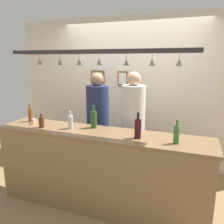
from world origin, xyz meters
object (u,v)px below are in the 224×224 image
person_middle_white_patterned_shirt (133,119)px  bottle_beer_amber_tall (30,115)px  cupcake (33,121)px  picture_frame_crest (123,79)px  bottle_champagne_green (94,119)px  bottle_beer_green_import (176,134)px  bottle_beer_brown_stubby (41,122)px  person_left_navy_shirt (98,117)px  bottle_soda_clear (71,122)px  picture_frame_caricature (98,80)px  bottle_wine_dark_red (138,128)px

person_middle_white_patterned_shirt → bottle_beer_amber_tall: size_ratio=6.59×
cupcake → picture_frame_crest: bearing=58.2°
person_middle_white_patterned_shirt → cupcake: person_middle_white_patterned_shirt is taller
person_middle_white_patterned_shirt → picture_frame_crest: (-0.41, 0.77, 0.51)m
person_middle_white_patterned_shirt → bottle_champagne_green: bearing=-129.1°
person_middle_white_patterned_shirt → bottle_beer_green_import: (0.66, -0.70, 0.08)m
bottle_beer_brown_stubby → person_left_navy_shirt: bearing=55.6°
bottle_soda_clear → picture_frame_crest: (0.25, 1.40, 0.45)m
picture_frame_caricature → picture_frame_crest: size_ratio=1.31×
bottle_wine_dark_red → picture_frame_crest: 1.64m
bottle_soda_clear → bottle_beer_amber_tall: bearing=172.3°
bottle_wine_dark_red → bottle_champagne_green: same height
person_left_navy_shirt → picture_frame_caricature: bearing=113.4°
bottle_beer_brown_stubby → bottle_beer_amber_tall: (-0.33, 0.18, 0.03)m
bottle_beer_brown_stubby → bottle_champagne_green: size_ratio=0.60×
bottle_soda_clear → cupcake: 0.61m
bottle_soda_clear → person_left_navy_shirt: bearing=80.7°
bottle_soda_clear → bottle_champagne_green: bottle_champagne_green is taller
bottle_soda_clear → cupcake: size_ratio=2.95×
bottle_wine_dark_red → cupcake: (-1.50, 0.07, -0.08)m
bottle_wine_dark_red → bottle_beer_brown_stubby: (-1.28, -0.03, -0.05)m
person_left_navy_shirt → picture_frame_crest: bearing=79.1°
bottle_soda_clear → bottle_champagne_green: (0.26, 0.14, 0.03)m
picture_frame_caricature → bottle_beer_amber_tall: bearing=-110.3°
bottle_beer_amber_tall → bottle_champagne_green: bearing=2.4°
person_left_navy_shirt → person_middle_white_patterned_shirt: person_middle_white_patterned_shirt is taller
bottle_wine_dark_red → bottle_beer_green_import: (0.42, -0.02, -0.01)m
person_middle_white_patterned_shirt → picture_frame_caricature: person_middle_white_patterned_shirt is taller
person_middle_white_patterned_shirt → bottle_soda_clear: 0.91m
person_left_navy_shirt → picture_frame_crest: (0.15, 0.77, 0.53)m
bottle_soda_clear → bottle_champagne_green: size_ratio=0.77×
cupcake → bottle_wine_dark_red: bearing=-2.8°
picture_frame_caricature → bottle_soda_clear: bearing=-80.6°
bottle_beer_brown_stubby → bottle_beer_green_import: (1.70, 0.01, 0.03)m
bottle_beer_amber_tall → picture_frame_crest: (0.96, 1.30, 0.44)m
bottle_champagne_green → picture_frame_caricature: size_ratio=0.88×
bottle_champagne_green → picture_frame_caricature: (-0.49, 1.26, 0.39)m
bottle_champagne_green → picture_frame_crest: picture_frame_crest is taller
bottle_champagne_green → bottle_beer_green_import: bearing=-11.3°
bottle_beer_brown_stubby → bottle_champagne_green: 0.69m
bottle_champagne_green → picture_frame_crest: 1.33m
person_middle_white_patterned_shirt → bottle_beer_green_import: person_middle_white_patterned_shirt is taller
picture_frame_caricature → picture_frame_crest: picture_frame_caricature is taller
person_middle_white_patterned_shirt → bottle_champagne_green: 0.64m
bottle_beer_amber_tall → cupcake: size_ratio=3.33×
bottle_champagne_green → picture_frame_crest: bearing=90.5°
person_middle_white_patterned_shirt → bottle_beer_amber_tall: person_middle_white_patterned_shirt is taller
bottle_soda_clear → bottle_beer_amber_tall: size_ratio=0.88×
bottle_wine_dark_red → picture_frame_crest: size_ratio=1.15×
bottle_champagne_green → person_left_navy_shirt: bearing=108.2°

